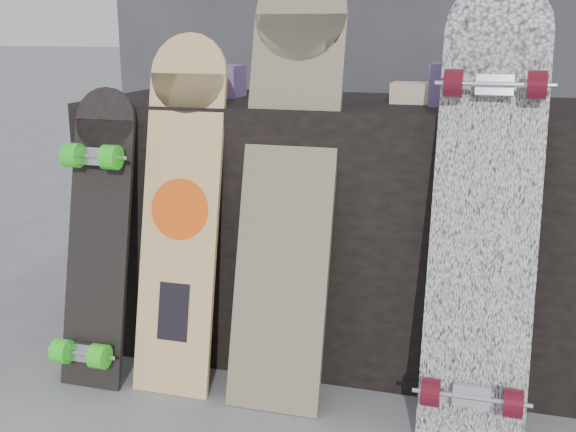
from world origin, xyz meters
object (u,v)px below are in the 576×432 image
(longboard_geisha, at_px, (181,204))
(longboard_cascadia, at_px, (486,206))
(longboard_celtic, at_px, (289,174))
(skateboard_dark, at_px, (96,236))
(vendor_table, at_px, (350,227))

(longboard_geisha, distance_m, longboard_cascadia, 0.84)
(longboard_geisha, bearing_deg, longboard_cascadia, -2.25)
(longboard_geisha, relative_size, longboard_celtic, 0.85)
(skateboard_dark, bearing_deg, longboard_celtic, 10.87)
(vendor_table, relative_size, skateboard_dark, 1.87)
(longboard_cascadia, bearing_deg, longboard_celtic, 171.96)
(vendor_table, height_order, longboard_cascadia, longboard_cascadia)
(vendor_table, relative_size, longboard_cascadia, 1.40)
(longboard_geisha, bearing_deg, vendor_table, 40.08)
(vendor_table, bearing_deg, longboard_celtic, -109.78)
(longboard_geisha, height_order, skateboard_dark, longboard_geisha)
(longboard_geisha, relative_size, skateboard_dark, 1.18)
(longboard_cascadia, height_order, skateboard_dark, longboard_cascadia)
(vendor_table, xyz_separation_m, longboard_celtic, (-0.11, -0.31, 0.23))
(longboard_cascadia, distance_m, skateboard_dark, 1.09)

